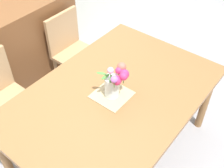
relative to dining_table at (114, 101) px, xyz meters
The scene contains 7 objects.
ground_plane 0.68m from the dining_table, ahead, with size 12.00×12.00×0.00m, color #939399.
dining_table is the anchor object (origin of this frame).
chair_left 1.04m from the dining_table, 116.03° to the left, with size 0.42×0.42×0.90m.
chair_right 1.04m from the dining_table, 63.97° to the left, with size 0.42×0.42×0.90m.
dresser 1.34m from the dining_table, 88.02° to the left, with size 1.40×0.47×1.00m.
placemat 0.08m from the dining_table, behind, with size 0.27×0.27×0.01m, color tan.
flower_vase 0.23m from the dining_table, 113.20° to the right, with size 0.22×0.23×0.30m.
Camera 1 is at (-1.25, -0.97, 2.34)m, focal length 46.13 mm.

